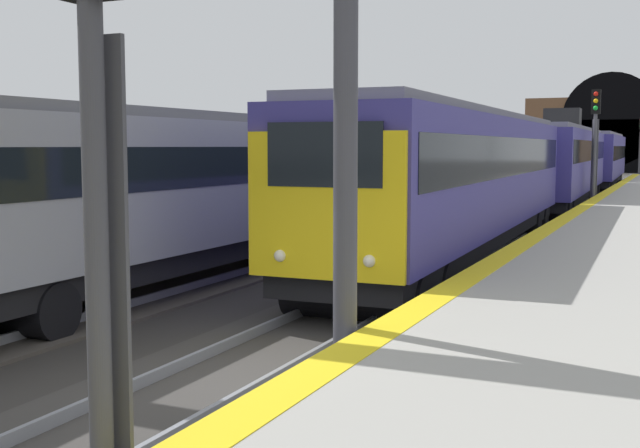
{
  "coord_description": "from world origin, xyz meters",
  "views": [
    {
      "loc": [
        -8.55,
        -5.35,
        3.08
      ],
      "look_at": [
        6.43,
        1.44,
        1.47
      ],
      "focal_mm": 44.68,
      "sensor_mm": 36.0,
      "label": 1
    }
  ],
  "objects_px": {
    "overhead_signal_gantry": "(55,8)",
    "train_main_approaching": "(561,162)",
    "railway_signal_near": "(97,188)",
    "railway_signal_mid": "(595,141)",
    "train_adjacent_platform": "(447,165)"
  },
  "relations": [
    {
      "from": "train_main_approaching",
      "to": "railway_signal_near",
      "type": "relative_size",
      "value": 12.21
    },
    {
      "from": "train_main_approaching",
      "to": "train_adjacent_platform",
      "type": "height_order",
      "value": "train_main_approaching"
    },
    {
      "from": "train_main_approaching",
      "to": "railway_signal_mid",
      "type": "height_order",
      "value": "railway_signal_mid"
    },
    {
      "from": "train_main_approaching",
      "to": "train_adjacent_platform",
      "type": "xyz_separation_m",
      "value": [
        -3.48,
        4.71,
        -0.1
      ]
    },
    {
      "from": "railway_signal_near",
      "to": "train_adjacent_platform",
      "type": "bearing_deg",
      "value": -168.55
    },
    {
      "from": "train_adjacent_platform",
      "to": "overhead_signal_gantry",
      "type": "height_order",
      "value": "overhead_signal_gantry"
    },
    {
      "from": "train_main_approaching",
      "to": "railway_signal_near",
      "type": "distance_m",
      "value": 36.19
    },
    {
      "from": "train_main_approaching",
      "to": "railway_signal_near",
      "type": "bearing_deg",
      "value": 1.56
    },
    {
      "from": "railway_signal_near",
      "to": "overhead_signal_gantry",
      "type": "xyz_separation_m",
      "value": [
        4.33,
        4.26,
        2.11
      ]
    },
    {
      "from": "overhead_signal_gantry",
      "to": "train_adjacent_platform",
      "type": "bearing_deg",
      "value": 4.76
    },
    {
      "from": "train_main_approaching",
      "to": "railway_signal_mid",
      "type": "relative_size",
      "value": 10.52
    },
    {
      "from": "railway_signal_near",
      "to": "railway_signal_mid",
      "type": "height_order",
      "value": "railway_signal_mid"
    },
    {
      "from": "railway_signal_mid",
      "to": "railway_signal_near",
      "type": "bearing_deg",
      "value": 0.0
    },
    {
      "from": "overhead_signal_gantry",
      "to": "train_main_approaching",
      "type": "bearing_deg",
      "value": -4.24
    },
    {
      "from": "train_adjacent_platform",
      "to": "overhead_signal_gantry",
      "type": "distance_m",
      "value": 28.56
    }
  ]
}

